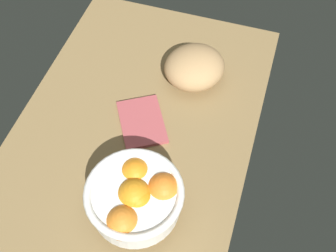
{
  "coord_description": "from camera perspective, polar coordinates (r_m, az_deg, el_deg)",
  "views": [
    {
      "loc": [
        -57.0,
        -25.47,
        86.88
      ],
      "look_at": [
        -3.38,
        -8.66,
        5.0
      ],
      "focal_mm": 45.91,
      "sensor_mm": 36.0,
      "label": 1
    }
  ],
  "objects": [
    {
      "name": "ground_plane",
      "position": [
        1.08,
        -3.84,
        0.59
      ],
      "size": [
        81.18,
        57.32,
        3.0
      ],
      "primitive_type": "cube",
      "color": "olive"
    },
    {
      "name": "fruit_bowl",
      "position": [
        0.89,
        -4.22,
        -9.49
      ],
      "size": [
        20.31,
        20.31,
        10.98
      ],
      "color": "white",
      "rests_on": "ground"
    },
    {
      "name": "bread_loaf",
      "position": [
        1.12,
        3.52,
        7.81
      ],
      "size": [
        21.66,
        21.62,
        8.91
      ],
      "primitive_type": "ellipsoid",
      "rotation": [
        0.0,
        0.0,
        5.53
      ],
      "color": "tan",
      "rests_on": "ground"
    },
    {
      "name": "napkin_folded",
      "position": [
        1.06,
        -3.49,
        0.54
      ],
      "size": [
        17.67,
        16.25,
        1.04
      ],
      "primitive_type": "cube",
      "rotation": [
        0.0,
        0.0,
        0.53
      ],
      "color": "#AB4A4E",
      "rests_on": "ground"
    }
  ]
}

